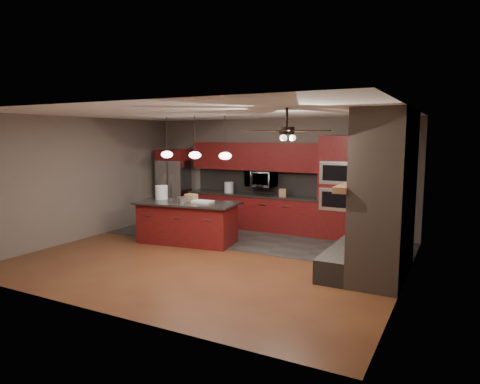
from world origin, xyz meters
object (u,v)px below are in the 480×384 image
Objects in this scene: paint_can at (182,200)px; counter_box at (283,193)px; kitchen_island at (187,222)px; oven_tower at (338,188)px; refrigerator at (176,185)px; microwave at (261,179)px; paint_tray at (203,202)px; white_bucket at (161,192)px; cardboard_box at (191,198)px; counter_bucket at (229,187)px.

counter_box reaches higher than paint_can.
paint_can is (-0.05, -0.11, 0.52)m from kitchen_island.
oven_tower reaches higher than refrigerator.
oven_tower is 1.36m from counter_box.
paint_tray is (-0.51, -1.93, -0.36)m from microwave.
microwave is at bearing 67.12° from paint_can.
oven_tower is at bearing -1.66° from microwave.
white_bucket is 0.77m from paint_can.
paint_can is at bearing -112.88° from microwave.
oven_tower is 9.48× the size of cardboard_box.
white_bucket is 0.73× the size of paint_tray.
paint_can is (-0.91, -2.16, -0.32)m from microwave.
counter_box is at bearing 55.61° from cardboard_box.
microwave is 2.37m from kitchen_island.
counter_bucket is 1.45× the size of counter_box.
microwave is 2.91× the size of cardboard_box.
cardboard_box is at bearing -88.23° from counter_bucket.
paint_tray is 2.29× the size of counter_box.
kitchen_island is at bearing -48.21° from refrigerator.
counter_bucket reaches higher than counter_box.
cardboard_box is 1.83m from counter_bucket.
refrigerator reaches higher than counter_bucket.
refrigerator is 2.74m from paint_tray.
paint_can is 0.78× the size of cardboard_box.
cardboard_box is (-0.34, 0.06, 0.06)m from paint_tray.
kitchen_island is (1.71, -1.91, -0.54)m from refrigerator.
white_bucket reaches higher than paint_can.
counter_box is (1.14, 1.83, 0.05)m from paint_tray.
refrigerator is at bearing 139.93° from cardboard_box.
white_bucket reaches higher than cardboard_box.
microwave is 0.71m from counter_box.
microwave reaches higher than white_bucket.
refrigerator reaches higher than white_bucket.
oven_tower reaches higher than microwave.
microwave is at bearing 71.18° from paint_tray.
oven_tower is at bearing 36.03° from paint_can.
oven_tower is 3.57m from paint_can.
oven_tower reaches higher than paint_can.
oven_tower is at bearing 0.93° from refrigerator.
cardboard_box is at bearing 78.74° from paint_can.
counter_box reaches higher than kitchen_island.
refrigerator is at bearing -177.20° from counter_bucket.
refrigerator reaches higher than cardboard_box.
counter_box is (1.54, 2.06, 0.01)m from paint_can.
counter_box is at bearing -1.86° from counter_bucket.
paint_can is at bearing -16.67° from white_bucket.
microwave is (-1.98, 0.06, 0.11)m from oven_tower.
refrigerator is at bearing 134.79° from paint_tray.
microwave is at bearing 3.14° from counter_bucket.
kitchen_island is 8.65× the size of counter_bucket.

